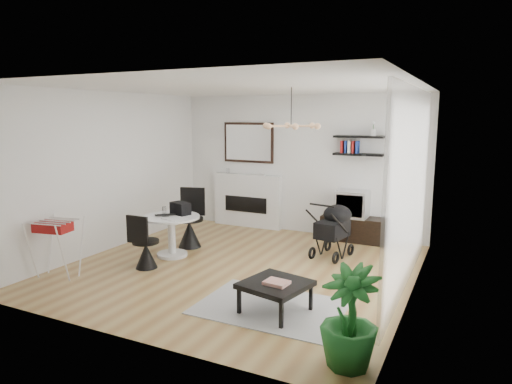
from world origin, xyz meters
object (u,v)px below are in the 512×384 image
at_px(fireplace, 247,194).
at_px(coffee_table, 275,285).
at_px(tv_console, 354,229).
at_px(stroller, 334,232).
at_px(crt_tv, 352,204).
at_px(potted_plant, 349,317).
at_px(dining_table, 172,230).
at_px(drying_rack, 57,247).

height_order(fireplace, coffee_table, fireplace).
distance_m(tv_console, stroller, 1.08).
relative_size(crt_tv, coffee_table, 0.67).
xyz_separation_m(tv_console, stroller, (-0.09, -1.06, 0.18)).
height_order(stroller, coffee_table, stroller).
distance_m(tv_console, potted_plant, 4.41).
height_order(dining_table, stroller, stroller).
distance_m(stroller, coffee_table, 2.44).
relative_size(dining_table, stroller, 0.98).
relative_size(dining_table, drying_rack, 1.10).
bearing_deg(crt_tv, fireplace, 176.24).
xyz_separation_m(fireplace, stroller, (2.21, -1.21, -0.28)).
bearing_deg(potted_plant, stroller, 108.87).
xyz_separation_m(fireplace, drying_rack, (-1.06, -3.92, -0.24)).
relative_size(fireplace, crt_tv, 3.82).
bearing_deg(drying_rack, stroller, 29.39).
height_order(coffee_table, potted_plant, potted_plant).
bearing_deg(coffee_table, tv_console, 88.94).
bearing_deg(tv_console, drying_rack, -131.60).
xyz_separation_m(tv_console, drying_rack, (-3.35, -3.78, 0.22)).
height_order(dining_table, drying_rack, drying_rack).
bearing_deg(stroller, drying_rack, -129.52).
height_order(fireplace, stroller, fireplace).
height_order(tv_console, drying_rack, drying_rack).
distance_m(tv_console, drying_rack, 5.06).
height_order(crt_tv, stroller, crt_tv).
xyz_separation_m(crt_tv, stroller, (-0.03, -1.06, -0.29)).
bearing_deg(stroller, crt_tv, 98.88).
relative_size(dining_table, coffee_table, 1.10).
distance_m(crt_tv, stroller, 1.10).
relative_size(crt_tv, stroller, 0.60).
height_order(stroller, potted_plant, potted_plant).
bearing_deg(coffee_table, potted_plant, -35.92).
xyz_separation_m(fireplace, coffee_table, (2.23, -3.65, -0.35)).
xyz_separation_m(dining_table, stroller, (2.39, 1.18, -0.04)).
relative_size(tv_console, stroller, 1.27).
xyz_separation_m(dining_table, potted_plant, (3.49, -2.04, 0.03)).
bearing_deg(potted_plant, crt_tv, 103.98).
bearing_deg(stroller, tv_console, 96.08).
bearing_deg(stroller, fireplace, 162.13).
xyz_separation_m(stroller, potted_plant, (1.10, -3.22, 0.07)).
xyz_separation_m(dining_table, coffee_table, (2.42, -1.26, -0.11)).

